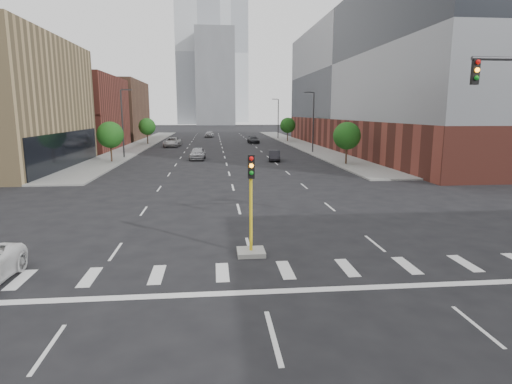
{
  "coord_description": "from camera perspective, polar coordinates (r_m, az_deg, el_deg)",
  "views": [
    {
      "loc": [
        -1.57,
        -8.84,
        6.15
      ],
      "look_at": [
        0.37,
        10.5,
        2.5
      ],
      "focal_mm": 30.0,
      "sensor_mm": 36.0,
      "label": 1
    }
  ],
  "objects": [
    {
      "name": "tower_left",
      "position": [
        230.74,
        -7.65,
        17.73
      ],
      "size": [
        22.0,
        22.0,
        70.0
      ],
      "primitive_type": "cube",
      "color": "#B2B7BC",
      "rests_on": "ground"
    },
    {
      "name": "sidewalk_left_far",
      "position": [
        84.14,
        -14.99,
        6.14
      ],
      "size": [
        5.0,
        92.0,
        0.15
      ],
      "primitive_type": "cube",
      "color": "gray",
      "rests_on": "ground"
    },
    {
      "name": "streetlight_right_a",
      "position": [
        65.58,
        7.58,
        9.56
      ],
      "size": [
        1.6,
        0.22,
        9.07
      ],
      "color": "#2D2D30",
      "rests_on": "ground"
    },
    {
      "name": "tree_left_near",
      "position": [
        55.32,
        -18.87,
        7.22
      ],
      "size": [
        3.2,
        3.2,
        4.85
      ],
      "color": "#382619",
      "rests_on": "ground"
    },
    {
      "name": "tower_mid",
      "position": [
        209.44,
        -5.47,
        14.94
      ],
      "size": [
        18.0,
        18.0,
        44.0
      ],
      "primitive_type": "cube",
      "color": "slate",
      "rests_on": "ground"
    },
    {
      "name": "building_left_far_b",
      "position": [
        104.12,
        -20.49,
        10.18
      ],
      "size": [
        20.0,
        24.0,
        13.0
      ],
      "primitive_type": "cube",
      "color": "brown",
      "rests_on": "ground"
    },
    {
      "name": "streetlight_left",
      "position": [
        60.03,
        -17.33,
        9.08
      ],
      "size": [
        1.6,
        0.22,
        9.07
      ],
      "color": "#2D2D30",
      "rests_on": "ground"
    },
    {
      "name": "building_right_main",
      "position": [
        75.68,
        19.09,
        13.75
      ],
      "size": [
        24.0,
        70.0,
        22.0
      ],
      "color": "brown",
      "rests_on": "ground"
    },
    {
      "name": "car_far_left",
      "position": [
        78.59,
        -11.11,
        6.55
      ],
      "size": [
        2.99,
        5.95,
        1.62
      ],
      "primitive_type": "imported",
      "rotation": [
        0.0,
        0.0,
        -0.05
      ],
      "color": "silver",
      "rests_on": "ground"
    },
    {
      "name": "streetlight_right_b",
      "position": [
        99.97,
        2.93,
        9.98
      ],
      "size": [
        1.6,
        0.22,
        9.07
      ],
      "color": "#2D2D30",
      "rests_on": "ground"
    },
    {
      "name": "tree_right_near",
      "position": [
        51.33,
        12.03,
        7.33
      ],
      "size": [
        3.2,
        3.2,
        4.85
      ],
      "color": "#382619",
      "rests_on": "ground"
    },
    {
      "name": "car_near_left",
      "position": [
        56.53,
        -7.81,
        5.12
      ],
      "size": [
        2.18,
        4.85,
        1.62
      ],
      "primitive_type": "imported",
      "rotation": [
        0.0,
        0.0,
        -0.06
      ],
      "color": "#A9A9AD",
      "rests_on": "ground"
    },
    {
      "name": "car_distant",
      "position": [
        106.27,
        -6.25,
        7.68
      ],
      "size": [
        2.42,
        4.79,
        1.56
      ],
      "primitive_type": "imported",
      "rotation": [
        0.0,
        0.0,
        -0.13
      ],
      "color": "#A6A7AA",
      "rests_on": "ground"
    },
    {
      "name": "tree_left_far",
      "position": [
        84.8,
        -14.32,
        8.45
      ],
      "size": [
        3.2,
        3.2,
        4.85
      ],
      "color": "#382619",
      "rests_on": "ground"
    },
    {
      "name": "car_deep_right",
      "position": [
        85.21,
        -0.35,
        6.96
      ],
      "size": [
        2.27,
        4.81,
        1.36
      ],
      "primitive_type": "imported",
      "rotation": [
        0.0,
        0.0,
        0.08
      ],
      "color": "black",
      "rests_on": "ground"
    },
    {
      "name": "building_left_far_a",
      "position": [
        79.2,
        -25.22,
        9.54
      ],
      "size": [
        20.0,
        22.0,
        12.0
      ],
      "primitive_type": "cube",
      "color": "brown",
      "rests_on": "ground"
    },
    {
      "name": "tower_right",
      "position": [
        271.21,
        -3.41,
        17.79
      ],
      "size": [
        20.0,
        20.0,
        80.0
      ],
      "primitive_type": "cube",
      "color": "#B2B7BC",
      "rests_on": "ground"
    },
    {
      "name": "ground",
      "position": [
        10.88,
        3.91,
        -23.81
      ],
      "size": [
        400.0,
        400.0,
        0.0
      ],
      "primitive_type": "plane",
      "color": "black",
      "rests_on": "ground"
    },
    {
      "name": "car_mid_right",
      "position": [
        54.61,
        2.49,
        4.86
      ],
      "size": [
        1.95,
        4.17,
        1.32
      ],
      "primitive_type": "imported",
      "rotation": [
        0.0,
        0.0,
        -0.14
      ],
      "color": "black",
      "rests_on": "ground"
    },
    {
      "name": "median_traffic_signal",
      "position": [
        18.61,
        -0.67,
        -5.52
      ],
      "size": [
        1.2,
        1.2,
        4.4
      ],
      "color": "#999993",
      "rests_on": "ground"
    },
    {
      "name": "sidewalk_right_far",
      "position": [
        84.7,
        5.6,
        6.48
      ],
      "size": [
        5.0,
        92.0,
        0.15
      ],
      "primitive_type": "cube",
      "color": "gray",
      "rests_on": "ground"
    },
    {
      "name": "tree_right_far",
      "position": [
        90.23,
        4.26,
        8.86
      ],
      "size": [
        3.2,
        3.2,
        4.85
      ],
      "color": "#382619",
      "rests_on": "ground"
    }
  ]
}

